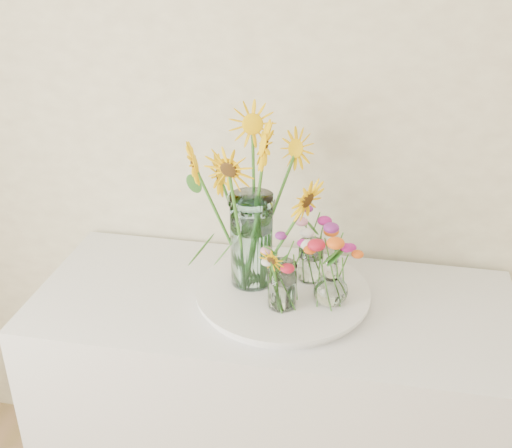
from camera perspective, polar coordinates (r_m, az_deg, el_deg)
name	(u,v)px	position (r m, az deg, el deg)	size (l,w,h in m)	color
counter	(271,416)	(2.16, 1.34, -16.72)	(1.40, 0.60, 0.90)	white
tray	(283,295)	(1.88, 2.40, -6.30)	(0.48, 0.48, 0.03)	white
mason_jar	(251,241)	(1.84, -0.41, -1.49)	(0.12, 0.12, 0.28)	#B6E4EA
sunflower_bouquet	(251,203)	(1.79, -0.42, 1.86)	(0.63, 0.63, 0.52)	#F9BC05
small_vase_a	(282,286)	(1.77, 2.34, -5.51)	(0.08, 0.08, 0.14)	white
wildflower_posy_a	(282,272)	(1.75, 2.37, -4.27)	(0.20, 0.20, 0.23)	#EF5C14
small_vase_b	(331,281)	(1.80, 6.69, -5.09)	(0.10, 0.10, 0.14)	white
wildflower_posy_b	(332,267)	(1.77, 6.77, -3.85)	(0.19, 0.19, 0.23)	#EF5C14
small_vase_c	(311,261)	(1.90, 4.88, -3.32)	(0.07, 0.07, 0.13)	white
wildflower_posy_c	(311,248)	(1.88, 4.94, -2.13)	(0.17, 0.17, 0.22)	#EF5C14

